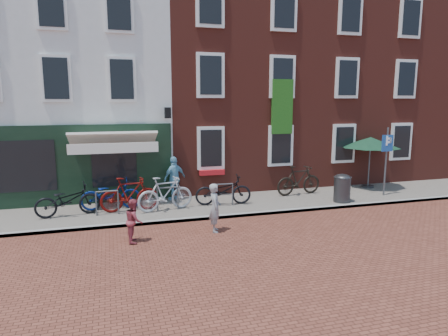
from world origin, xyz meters
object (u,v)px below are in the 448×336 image
object	(u,v)px
bicycle_0	(68,200)
bicycle_3	(165,194)
bicycle_2	(111,194)
parking_sign	(387,153)
bicycle_4	(223,190)
litter_bin	(342,187)
woman	(215,208)
cafe_person	(175,178)
bicycle_5	(299,180)
bicycle_1	(130,194)
parasol	(371,140)
boy	(134,220)

from	to	relation	value
bicycle_0	bicycle_3	world-z (taller)	bicycle_3
bicycle_0	bicycle_2	xyz separation A→B (m)	(1.36, 0.45, 0.00)
parking_sign	bicycle_0	world-z (taller)	parking_sign
bicycle_0	bicycle_4	bearing A→B (deg)	-100.15
litter_bin	bicycle_2	world-z (taller)	litter_bin
woman	bicycle_4	distance (m)	2.73
cafe_person	bicycle_4	world-z (taller)	cafe_person
woman	bicycle_3	bearing A→B (deg)	36.87
parking_sign	woman	distance (m)	7.96
bicycle_3	bicycle_5	bearing A→B (deg)	-94.03
woman	bicycle_1	world-z (taller)	woman
cafe_person	bicycle_5	distance (m)	4.96
cafe_person	bicycle_2	bearing A→B (deg)	-12.98
parking_sign	bicycle_3	world-z (taller)	parking_sign
woman	bicycle_1	xyz separation A→B (m)	(-2.32, 2.60, -0.03)
woman	bicycle_2	size ratio (longest dim) A/B	0.71
bicycle_0	bicycle_3	distance (m)	3.17
parasol	woman	xyz separation A→B (m)	(-7.90, -3.55, -1.44)
cafe_person	bicycle_2	size ratio (longest dim) A/B	0.82
bicycle_4	cafe_person	bearing A→B (deg)	59.49
parasol	bicycle_3	xyz separation A→B (m)	(-9.04, -1.20, -1.47)
bicycle_1	bicycle_5	size ratio (longest dim) A/B	1.00
parasol	boy	distance (m)	11.03
boy	cafe_person	bearing A→B (deg)	-20.72
bicycle_2	woman	bearing A→B (deg)	-134.91
parking_sign	bicycle_1	xyz separation A→B (m)	(-9.91, 0.49, -1.13)
woman	parasol	bearing A→B (deg)	-54.83
parking_sign	parasol	world-z (taller)	parking_sign
woman	bicycle_5	xyz separation A→B (m)	(4.33, 3.15, -0.03)
woman	bicycle_4	size ratio (longest dim) A/B	0.71
parasol	bicycle_2	world-z (taller)	parasol
bicycle_1	parasol	bearing A→B (deg)	-89.01
bicycle_3	bicycle_5	size ratio (longest dim) A/B	1.00
parasol	bicycle_4	size ratio (longest dim) A/B	1.22
bicycle_1	cafe_person	bearing A→B (deg)	-60.81
parasol	bicycle_0	xyz separation A→B (m)	(-12.19, -0.96, -1.53)
parasol	boy	bearing A→B (deg)	-159.87
litter_bin	cafe_person	distance (m)	6.32
boy	cafe_person	xyz separation A→B (m)	(1.77, 3.96, 0.33)
bicycle_3	bicycle_4	size ratio (longest dim) A/B	0.97
boy	bicycle_4	world-z (taller)	boy
bicycle_1	bicycle_3	distance (m)	1.21
boy	bicycle_1	xyz separation A→B (m)	(0.03, 2.81, 0.09)
bicycle_3	woman	bearing A→B (deg)	-166.43
litter_bin	cafe_person	size ratio (longest dim) A/B	0.67
bicycle_0	bicycle_4	world-z (taller)	same
litter_bin	bicycle_0	distance (m)	9.72
bicycle_0	bicycle_1	xyz separation A→B (m)	(1.98, 0.01, 0.06)
bicycle_2	bicycle_4	xyz separation A→B (m)	(3.93, -0.49, 0.00)
bicycle_1	bicycle_4	distance (m)	3.32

